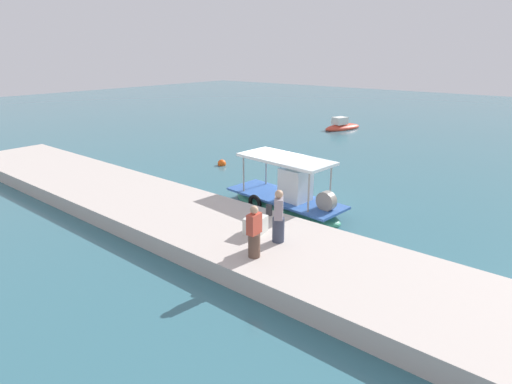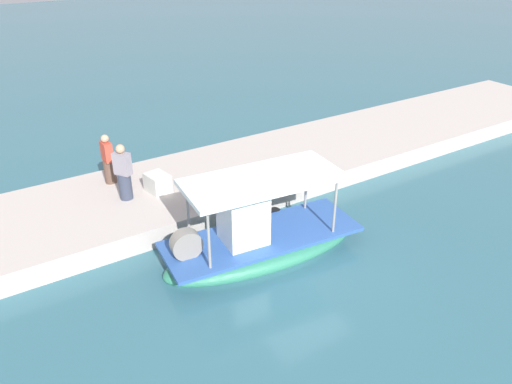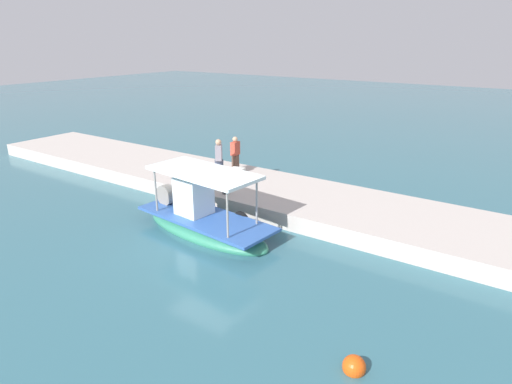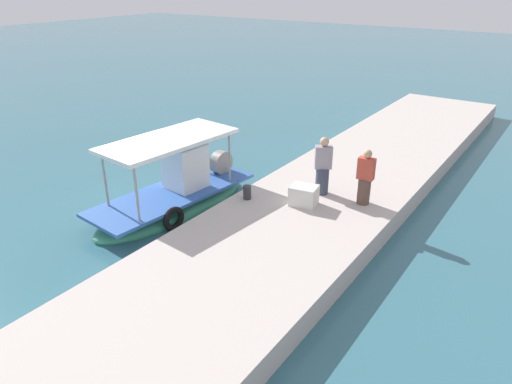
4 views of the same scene
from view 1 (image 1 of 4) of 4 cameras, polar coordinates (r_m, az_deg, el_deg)
name	(u,v)px [view 1 (image 1 of 4)]	position (r m, az deg, el deg)	size (l,w,h in m)	color
ground_plane	(277,201)	(19.03, 2.97, -1.31)	(120.00, 120.00, 0.00)	#346674
dock_quay	(206,226)	(15.68, -7.01, -4.72)	(36.00, 4.50, 0.65)	beige
main_fishing_boat	(287,201)	(17.90, 4.25, -1.20)	(5.85, 2.46, 2.69)	#338968
fisherman_near_bollard	(279,219)	(13.33, 3.14, -3.70)	(0.55, 0.57, 1.78)	#373E52
fisherman_by_crate	(254,234)	(12.36, -0.26, -5.85)	(0.39, 0.48, 1.65)	brown
mooring_bollard	(269,210)	(15.66, 1.82, -2.51)	(0.24, 0.24, 0.42)	#2D2D33
cargo_crate	(256,225)	(14.14, -0.06, -4.59)	(0.75, 0.60, 0.58)	silver
marker_buoy	(222,164)	(25.16, -4.76, 3.94)	(0.51, 0.51, 0.51)	#E84F11
moored_boat_near	(342,127)	(37.94, 11.86, 8.84)	(2.59, 4.21, 1.33)	#CD3F2C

